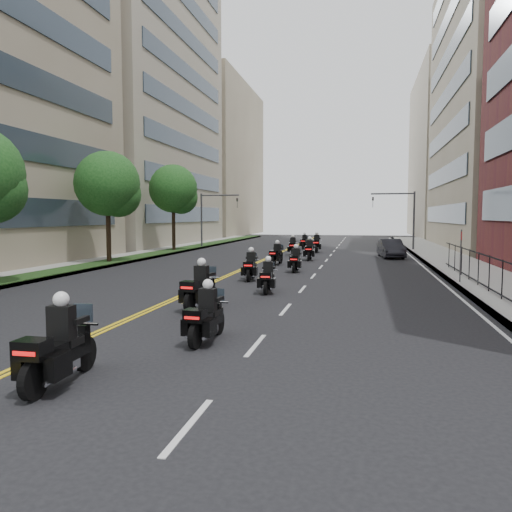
{
  "coord_description": "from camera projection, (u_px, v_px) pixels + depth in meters",
  "views": [
    {
      "loc": [
        5.83,
        -7.2,
        3.29
      ],
      "look_at": [
        1.18,
        14.44,
        1.51
      ],
      "focal_mm": 35.0,
      "sensor_mm": 36.0,
      "label": 1
    }
  ],
  "objects": [
    {
      "name": "ground",
      "position": [
        11.0,
        409.0,
        8.51
      ],
      "size": [
        160.0,
        160.0,
        0.0
      ],
      "primitive_type": "plane",
      "color": "black",
      "rests_on": "ground"
    },
    {
      "name": "motorcycle_5",
      "position": [
        296.0,
        261.0,
        29.38
      ],
      "size": [
        0.51,
        2.21,
        1.64
      ],
      "rotation": [
        0.0,
        0.0,
        0.0
      ],
      "color": "black",
      "rests_on": "ground"
    },
    {
      "name": "iron_fence",
      "position": [
        510.0,
        283.0,
        17.82
      ],
      "size": [
        0.05,
        28.0,
        1.5
      ],
      "color": "black",
      "rests_on": "sidewalk_right"
    },
    {
      "name": "motorcycle_1",
      "position": [
        206.0,
        318.0,
        12.98
      ],
      "size": [
        0.59,
        2.23,
        1.65
      ],
      "rotation": [
        0.0,
        0.0,
        -0.08
      ],
      "color": "black",
      "rests_on": "ground"
    },
    {
      "name": "building_left_mid",
      "position": [
        123.0,
        99.0,
        58.52
      ],
      "size": [
        16.11,
        28.0,
        34.0
      ],
      "color": "#AD9E8B",
      "rests_on": "ground"
    },
    {
      "name": "grass_strip",
      "position": [
        116.0,
        260.0,
        35.2
      ],
      "size": [
        2.0,
        90.0,
        0.04
      ],
      "primitive_type": "cube",
      "color": "#1B3714",
      "rests_on": "sidewalk_left"
    },
    {
      "name": "motorcycle_9",
      "position": [
        317.0,
        244.0,
        45.2
      ],
      "size": [
        0.59,
        2.54,
        1.87
      ],
      "rotation": [
        0.0,
        0.0,
        0.03
      ],
      "color": "black",
      "rests_on": "ground"
    },
    {
      "name": "motorcycle_4",
      "position": [
        251.0,
        267.0,
        25.6
      ],
      "size": [
        0.61,
        2.29,
        1.69
      ],
      "rotation": [
        0.0,
        0.0,
        0.08
      ],
      "color": "black",
      "rests_on": "ground"
    },
    {
      "name": "motorcycle_8",
      "position": [
        293.0,
        247.0,
        41.98
      ],
      "size": [
        0.64,
        2.36,
        1.74
      ],
      "rotation": [
        0.0,
        0.0,
        0.09
      ],
      "color": "black",
      "rests_on": "ground"
    },
    {
      "name": "sidewalk_right",
      "position": [
        466.0,
        269.0,
        30.35
      ],
      "size": [
        4.0,
        90.0,
        0.15
      ],
      "primitive_type": "cube",
      "color": "gray",
      "rests_on": "ground"
    },
    {
      "name": "motorcycle_6",
      "position": [
        277.0,
        255.0,
        33.67
      ],
      "size": [
        0.68,
        2.25,
        1.66
      ],
      "rotation": [
        0.0,
        0.0,
        -0.14
      ],
      "color": "black",
      "rests_on": "ground"
    },
    {
      "name": "building_left_far",
      "position": [
        203.0,
        161.0,
        88.08
      ],
      "size": [
        16.0,
        28.0,
        26.0
      ],
      "primitive_type": "cube",
      "color": "gray",
      "rests_on": "ground"
    },
    {
      "name": "motorcycle_7",
      "position": [
        309.0,
        251.0,
        37.1
      ],
      "size": [
        0.56,
        2.4,
        1.77
      ],
      "rotation": [
        0.0,
        0.0,
        0.03
      ],
      "color": "black",
      "rests_on": "ground"
    },
    {
      "name": "traffic_signal_right",
      "position": [
        403.0,
        212.0,
        47.14
      ],
      "size": [
        4.09,
        0.2,
        5.6
      ],
      "color": "#3F3F44",
      "rests_on": "ground"
    },
    {
      "name": "traffic_signal_left",
      "position": [
        210.0,
        212.0,
        51.14
      ],
      "size": [
        4.09,
        0.2,
        5.6
      ],
      "color": "#3F3F44",
      "rests_on": "ground"
    },
    {
      "name": "motorcycle_3",
      "position": [
        268.0,
        278.0,
        21.4
      ],
      "size": [
        0.54,
        2.14,
        1.58
      ],
      "rotation": [
        0.0,
        0.0,
        0.06
      ],
      "color": "black",
      "rests_on": "ground"
    },
    {
      "name": "parked_sedan",
      "position": [
        391.0,
        248.0,
        39.28
      ],
      "size": [
        2.13,
        4.65,
        1.48
      ],
      "primitive_type": "imported",
      "rotation": [
        0.0,
        0.0,
        0.13
      ],
      "color": "black",
      "rests_on": "ground"
    },
    {
      "name": "motorcycle_10",
      "position": [
        304.0,
        242.0,
        49.72
      ],
      "size": [
        0.55,
        2.25,
        1.66
      ],
      "rotation": [
        0.0,
        0.0,
        -0.05
      ],
      "color": "black",
      "rests_on": "ground"
    },
    {
      "name": "motorcycle_0",
      "position": [
        58.0,
        349.0,
        9.63
      ],
      "size": [
        0.57,
        2.48,
        1.83
      ],
      "rotation": [
        0.0,
        0.0,
        0.02
      ],
      "color": "black",
      "rests_on": "ground"
    },
    {
      "name": "sidewalk_left",
      "position": [
        106.0,
        261.0,
        35.38
      ],
      "size": [
        4.0,
        90.0,
        0.15
      ],
      "primitive_type": "cube",
      "color": "gray",
      "rests_on": "ground"
    },
    {
      "name": "motorcycle_2",
      "position": [
        200.0,
        289.0,
        17.53
      ],
      "size": [
        0.73,
        2.46,
        1.82
      ],
      "rotation": [
        0.0,
        0.0,
        -0.12
      ],
      "color": "black",
      "rests_on": "ground"
    },
    {
      "name": "building_right_far",
      "position": [
        465.0,
        155.0,
        78.97
      ],
      "size": [
        15.0,
        28.0,
        26.0
      ],
      "primitive_type": "cube",
      "color": "#AD9E8B",
      "rests_on": "ground"
    },
    {
      "name": "street_trees",
      "position": [
        63.0,
        184.0,
        28.54
      ],
      "size": [
        4.4,
        38.4,
        7.98
      ],
      "color": "#312115",
      "rests_on": "ground"
    }
  ]
}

